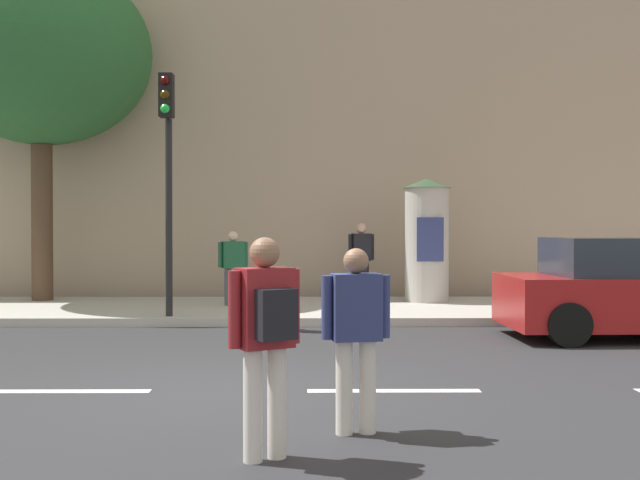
# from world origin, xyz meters

# --- Properties ---
(ground_plane) EXTENTS (80.00, 80.00, 0.00)m
(ground_plane) POSITION_xyz_m (0.00, 0.00, 0.00)
(ground_plane) COLOR #2B2B2D
(sidewalk_curb) EXTENTS (36.00, 4.00, 0.15)m
(sidewalk_curb) POSITION_xyz_m (0.00, 7.00, 0.07)
(sidewalk_curb) COLOR #B2ADA3
(sidewalk_curb) RESTS_ON ground_plane
(lane_markings) EXTENTS (25.80, 0.16, 0.01)m
(lane_markings) POSITION_xyz_m (-0.00, 0.00, 0.00)
(lane_markings) COLOR silver
(lane_markings) RESTS_ON ground_plane
(building_backdrop) EXTENTS (36.00, 5.00, 9.88)m
(building_backdrop) POSITION_xyz_m (0.00, 12.00, 4.94)
(building_backdrop) COLOR tan
(building_backdrop) RESTS_ON ground_plane
(traffic_light) EXTENTS (0.24, 0.45, 4.20)m
(traffic_light) POSITION_xyz_m (-1.67, 5.24, 2.99)
(traffic_light) COLOR black
(traffic_light) RESTS_ON sidewalk_curb
(poster_column) EXTENTS (1.01, 1.01, 2.59)m
(poster_column) POSITION_xyz_m (3.25, 7.91, 1.46)
(poster_column) COLOR #B2ADA3
(poster_column) RESTS_ON sidewalk_curb
(street_tree) EXTENTS (4.64, 4.64, 7.27)m
(street_tree) POSITION_xyz_m (-4.94, 8.24, 5.43)
(street_tree) COLOR #4C3826
(street_tree) RESTS_ON sidewalk_curb
(pedestrian_in_dark_shirt) EXTENTS (0.57, 0.44, 1.53)m
(pedestrian_in_dark_shirt) POSITION_xyz_m (1.23, -1.57, 0.90)
(pedestrian_in_dark_shirt) COLOR silver
(pedestrian_in_dark_shirt) RESTS_ON ground_plane
(pedestrian_in_red_top) EXTENTS (0.51, 0.50, 1.63)m
(pedestrian_in_red_top) POSITION_xyz_m (0.54, -2.30, 0.96)
(pedestrian_in_red_top) COLOR silver
(pedestrian_in_red_top) RESTS_ON ground_plane
(pedestrian_with_backpack) EXTENTS (0.56, 0.44, 1.65)m
(pedestrian_with_backpack) POSITION_xyz_m (1.90, 8.42, 1.13)
(pedestrian_with_backpack) COLOR black
(pedestrian_with_backpack) RESTS_ON sidewalk_curb
(pedestrian_near_pole) EXTENTS (0.58, 0.39, 1.48)m
(pedestrian_near_pole) POSITION_xyz_m (-0.74, 7.16, 1.01)
(pedestrian_near_pole) COLOR #4C4C51
(pedestrian_near_pole) RESTS_ON sidewalk_curb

